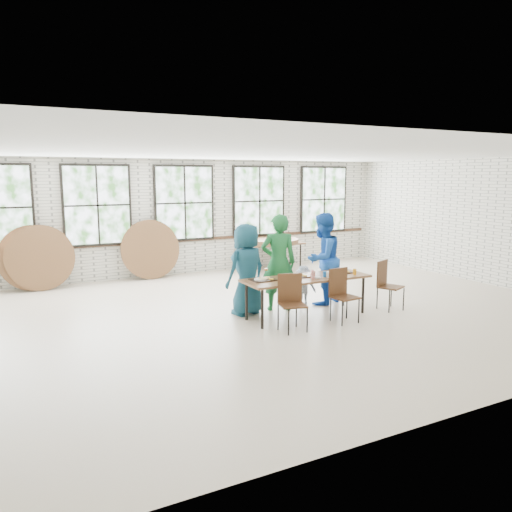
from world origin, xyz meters
The scene contains 13 objects.
room centered at (0.00, 4.44, 1.83)m, with size 12.00×12.00×12.00m.
dining_table centered at (0.58, -0.49, 0.69)m, with size 2.40×0.81×0.74m.
chair_near_left centered at (-0.09, -1.04, 0.56)m, with size 0.51×0.50×0.95m.
chair_near_right centered at (0.98, -1.02, 0.56)m, with size 0.46×0.44×0.95m.
chair_spare centered at (2.25, -0.76, 0.56)m, with size 0.55×0.54×0.95m.
adult_teal centered at (-0.32, 0.16, 0.86)m, with size 0.84×0.54×1.71m, color navy.
adult_green centered at (0.36, 0.16, 0.93)m, with size 0.68×0.45×1.86m, color #1B6630.
toddler centered at (0.94, 0.16, 0.41)m, with size 0.53×0.30×0.82m, color #13213D.
adult_blue centered at (1.38, 0.16, 0.92)m, with size 0.90×0.70×1.85m, color blue.
storage_table centered at (2.29, 3.88, 0.69)m, with size 1.81×0.78×0.74m.
tabletop_clutter centered at (0.69, -0.51, 0.77)m, with size 2.08×0.57×0.11m.
round_tops_stacked centered at (2.29, 3.88, 0.80)m, with size 1.50×1.50×0.13m.
round_tops_leaning centered at (-2.76, 4.20, 0.73)m, with size 4.21×0.45×1.49m.
Camera 1 is at (-4.38, -7.99, 2.57)m, focal length 35.00 mm.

